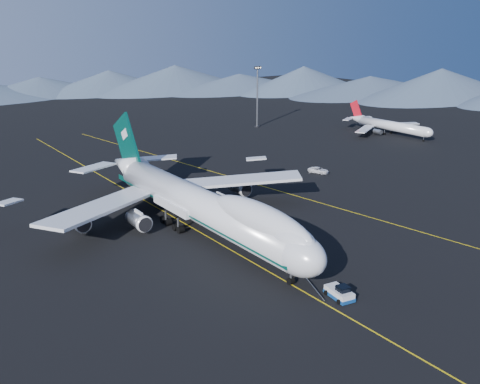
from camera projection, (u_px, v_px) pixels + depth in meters
ground at (201, 233)px, 103.23m from camera, size 500.00×500.00×0.00m
taxiway_line_main at (201, 233)px, 103.23m from camera, size 0.25×220.00×0.01m
taxiway_line_side at (285, 193)px, 127.69m from camera, size 28.08×198.09×0.01m
boeing_747 at (200, 204)px, 101.52m from camera, size 59.62×72.43×19.37m
pushback_tug at (339, 294)px, 78.46m from camera, size 3.30×5.07×2.07m
second_jet at (389, 126)px, 194.72m from camera, size 33.61×37.97×10.81m
service_van at (318, 170)px, 144.45m from camera, size 4.36×6.20×1.57m
floodlight_mast at (257, 97)px, 206.68m from camera, size 2.88×2.16×23.30m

